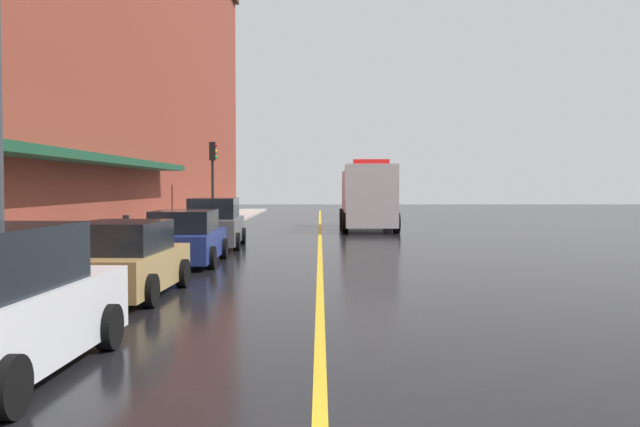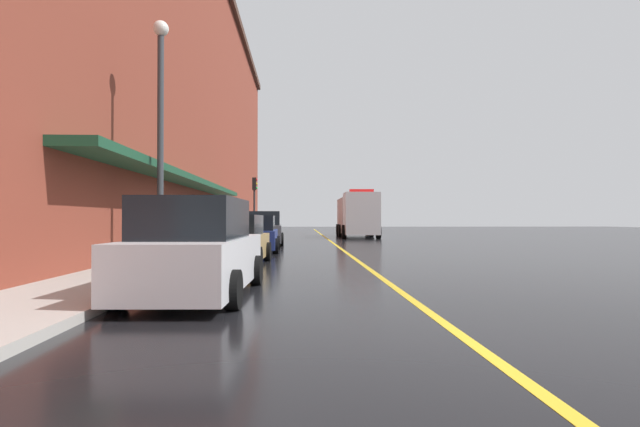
# 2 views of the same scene
# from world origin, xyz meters

# --- Properties ---
(ground_plane) EXTENTS (112.00, 112.00, 0.00)m
(ground_plane) POSITION_xyz_m (0.00, 25.00, 0.00)
(ground_plane) COLOR black
(sidewalk_left) EXTENTS (2.40, 70.00, 0.15)m
(sidewalk_left) POSITION_xyz_m (-6.20, 25.00, 0.07)
(sidewalk_left) COLOR #ADA8A0
(sidewalk_left) RESTS_ON ground
(lane_center_stripe) EXTENTS (0.16, 70.00, 0.01)m
(lane_center_stripe) POSITION_xyz_m (0.00, 25.00, 0.00)
(lane_center_stripe) COLOR gold
(lane_center_stripe) RESTS_ON ground
(brick_building_left) EXTENTS (9.96, 64.00, 18.68)m
(brick_building_left) POSITION_xyz_m (-11.80, 24.00, 9.35)
(brick_building_left) COLOR brown
(brick_building_left) RESTS_ON ground
(parked_car_1) EXTENTS (2.12, 4.23, 1.56)m
(parked_car_1) POSITION_xyz_m (-4.03, 9.61, 0.74)
(parked_car_1) COLOR #A5844C
(parked_car_1) RESTS_ON ground
(parked_car_2) EXTENTS (2.14, 4.50, 1.58)m
(parked_car_2) POSITION_xyz_m (-3.93, 15.57, 0.75)
(parked_car_2) COLOR navy
(parked_car_2) RESTS_ON ground
(parked_car_3) EXTENTS (2.20, 4.67, 1.85)m
(parked_car_3) POSITION_xyz_m (-3.92, 21.03, 0.86)
(parked_car_3) COLOR #595B60
(parked_car_3) RESTS_ON ground
(box_truck) EXTENTS (2.86, 8.53, 3.57)m
(box_truck) POSITION_xyz_m (2.49, 31.71, 1.70)
(box_truck) COLOR silver
(box_truck) RESTS_ON ground
(parking_meter_0) EXTENTS (0.14, 0.18, 1.33)m
(parking_meter_0) POSITION_xyz_m (-5.35, 14.42, 1.06)
(parking_meter_0) COLOR #4C4C51
(parking_meter_0) RESTS_ON sidewalk_left
(traffic_light_near) EXTENTS (0.38, 0.36, 4.30)m
(traffic_light_near) POSITION_xyz_m (-5.29, 29.42, 3.16)
(traffic_light_near) COLOR #232326
(traffic_light_near) RESTS_ON sidewalk_left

